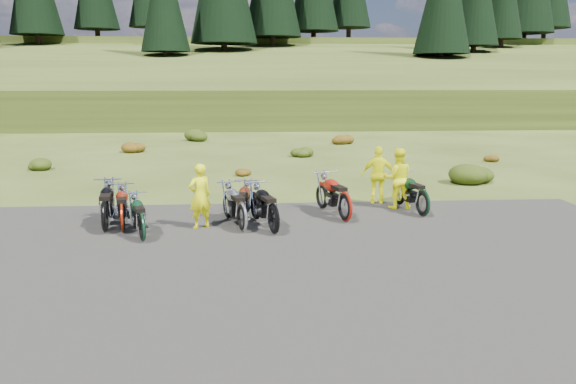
{
  "coord_description": "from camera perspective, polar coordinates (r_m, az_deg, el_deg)",
  "views": [
    {
      "loc": [
        0.01,
        -13.14,
        3.91
      ],
      "look_at": [
        0.95,
        1.0,
        1.0
      ],
      "focal_mm": 35.0,
      "sensor_mm": 36.0,
      "label": 1
    }
  ],
  "objects": [
    {
      "name": "motorcycle_6",
      "position": [
        15.46,
        5.78,
        -3.09
      ],
      "size": [
        1.4,
        2.44,
        1.21
      ],
      "primitive_type": null,
      "rotation": [
        0.0,
        0.0,
        1.86
      ],
      "color": "#9A170B",
      "rests_on": "ground"
    },
    {
      "name": "shrub_8",
      "position": [
        28.12,
        19.72,
        3.42
      ],
      "size": [
        0.77,
        0.77,
        0.45
      ],
      "primitive_type": "ellipsoid",
      "color": "#662F0C",
      "rests_on": "ground"
    },
    {
      "name": "motorcycle_0",
      "position": [
        15.05,
        -18.01,
        -4.02
      ],
      "size": [
        1.09,
        2.36,
        1.19
      ],
      "primitive_type": null,
      "rotation": [
        0.0,
        0.0,
        1.72
      ],
      "color": "black",
      "rests_on": "ground"
    },
    {
      "name": "shrub_1",
      "position": [
        26.33,
        -24.04,
        2.74
      ],
      "size": [
        1.03,
        1.03,
        0.61
      ],
      "primitive_type": "ellipsoid",
      "color": "#24370D",
      "rests_on": "ground"
    },
    {
      "name": "shrub_6",
      "position": [
        33.56,
        5.48,
        5.54
      ],
      "size": [
        1.3,
        1.3,
        0.77
      ],
      "primitive_type": "ellipsoid",
      "color": "#662F0C",
      "rests_on": "ground"
    },
    {
      "name": "motorcycle_4",
      "position": [
        15.11,
        -4.87,
        -3.41
      ],
      "size": [
        0.95,
        2.07,
        1.04
      ],
      "primitive_type": null,
      "rotation": [
        0.0,
        0.0,
        1.42
      ],
      "color": "#571D0E",
      "rests_on": "ground"
    },
    {
      "name": "person_right_a",
      "position": [
        17.06,
        11.05,
        1.27
      ],
      "size": [
        0.93,
        0.75,
        1.81
      ],
      "primitive_type": "imported",
      "rotation": [
        0.0,
        0.0,
        3.07
      ],
      "color": "#DDE00B",
      "rests_on": "ground"
    },
    {
      "name": "hill_plateau",
      "position": [
        123.2,
        -3.87,
        9.77
      ],
      "size": [
        300.0,
        90.0,
        9.17
      ],
      "primitive_type": "cube",
      "color": "#323E14",
      "rests_on": "ground"
    },
    {
      "name": "ground",
      "position": [
        13.71,
        -3.7,
        -4.98
      ],
      "size": [
        300.0,
        300.0,
        0.0
      ],
      "primitive_type": "plane",
      "color": "#344115",
      "rests_on": "ground"
    },
    {
      "name": "shrub_5",
      "position": [
        27.98,
        1.33,
        4.22
      ],
      "size": [
        1.03,
        1.03,
        0.61
      ],
      "primitive_type": "ellipsoid",
      "color": "#24370D",
      "rests_on": "ground"
    },
    {
      "name": "shrub_2",
      "position": [
        30.58,
        -15.55,
        4.57
      ],
      "size": [
        1.3,
        1.3,
        0.77
      ],
      "primitive_type": "ellipsoid",
      "color": "#662F0C",
      "rests_on": "ground"
    },
    {
      "name": "shrub_7",
      "position": [
        22.14,
        18.25,
        2.07
      ],
      "size": [
        1.56,
        1.56,
        0.92
      ],
      "primitive_type": "ellipsoid",
      "color": "#24370D",
      "rests_on": "ground"
    },
    {
      "name": "person_middle",
      "position": [
        14.71,
        -8.94,
        -0.53
      ],
      "size": [
        0.74,
        0.67,
        1.7
      ],
      "primitive_type": "imported",
      "rotation": [
        0.0,
        0.0,
        3.68
      ],
      "color": "#DDE00B",
      "rests_on": "ground"
    },
    {
      "name": "motorcycle_1",
      "position": [
        14.97,
        -16.4,
        -4.0
      ],
      "size": [
        1.07,
        2.15,
        1.08
      ],
      "primitive_type": null,
      "rotation": [
        0.0,
        0.0,
        1.77
      ],
      "color": "maroon",
      "rests_on": "ground"
    },
    {
      "name": "shrub_3",
      "position": [
        35.36,
        -9.21,
        5.87
      ],
      "size": [
        1.56,
        1.56,
        0.92
      ],
      "primitive_type": "ellipsoid",
      "color": "#24370D",
      "rests_on": "ground"
    },
    {
      "name": "motorcycle_3",
      "position": [
        14.45,
        -4.65,
        -4.12
      ],
      "size": [
        1.32,
        2.27,
        1.13
      ],
      "primitive_type": null,
      "rotation": [
        0.0,
        0.0,
        1.87
      ],
      "color": "#AFB0B4",
      "rests_on": "ground"
    },
    {
      "name": "motorcycle_7",
      "position": [
        16.41,
        13.47,
        -2.49
      ],
      "size": [
        1.16,
        2.26,
        1.13
      ],
      "primitive_type": null,
      "rotation": [
        0.0,
        0.0,
        1.79
      ],
      "color": "black",
      "rests_on": "ground"
    },
    {
      "name": "person_right_b",
      "position": [
        17.64,
        9.17,
        1.63
      ],
      "size": [
        1.1,
        0.59,
        1.79
      ],
      "primitive_type": "imported",
      "rotation": [
        0.0,
        0.0,
        2.99
      ],
      "color": "#DDE00B",
      "rests_on": "ground"
    },
    {
      "name": "motorcycle_5",
      "position": [
        14.19,
        -1.46,
        -4.37
      ],
      "size": [
        1.35,
        2.33,
        1.16
      ],
      "primitive_type": null,
      "rotation": [
        0.0,
        0.0,
        1.87
      ],
      "color": "black",
      "rests_on": "ground"
    },
    {
      "name": "motorcycle_2",
      "position": [
        14.01,
        -14.53,
        -4.96
      ],
      "size": [
        1.23,
        2.06,
        1.02
      ],
      "primitive_type": null,
      "rotation": [
        0.0,
        0.0,
        1.89
      ],
      "color": "black",
      "rests_on": "ground"
    },
    {
      "name": "gravel_pad",
      "position": [
        11.8,
        -3.67,
        -7.75
      ],
      "size": [
        20.0,
        12.0,
        0.04
      ],
      "primitive_type": "cube",
      "color": "black",
      "rests_on": "ground"
    },
    {
      "name": "shrub_4",
      "position": [
        22.64,
        -4.8,
        2.22
      ],
      "size": [
        0.77,
        0.77,
        0.45
      ],
      "primitive_type": "ellipsoid",
      "color": "#662F0C",
      "rests_on": "ground"
    },
    {
      "name": "hill_slope",
      "position": [
        63.26,
        -3.85,
        8.05
      ],
      "size": [
        300.0,
        45.97,
        9.37
      ],
      "primitive_type": null,
      "rotation": [
        0.14,
        0.0,
        0.0
      ],
      "color": "#323E14",
      "rests_on": "ground"
    }
  ]
}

